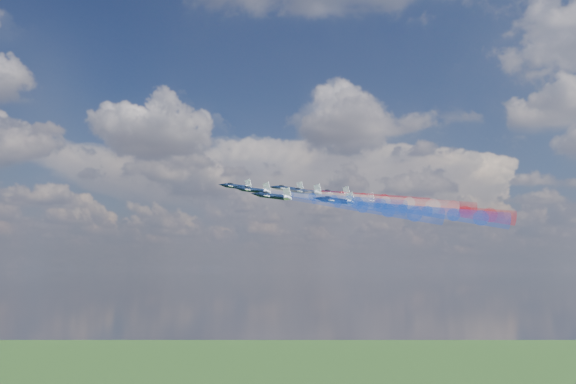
% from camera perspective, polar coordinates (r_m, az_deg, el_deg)
% --- Properties ---
extents(jet_lead, '(14.45, 12.28, 6.53)m').
position_cam_1_polar(jet_lead, '(192.22, -4.75, 0.51)').
color(jet_lead, black).
extents(trail_lead, '(39.12, 10.94, 10.77)m').
position_cam_1_polar(trail_lead, '(179.96, 1.90, -0.26)').
color(trail_lead, white).
extents(jet_inner_left, '(14.45, 12.28, 6.53)m').
position_cam_1_polar(jet_inner_left, '(176.31, -3.16, 0.17)').
color(jet_inner_left, black).
extents(trail_inner_left, '(39.12, 10.94, 10.77)m').
position_cam_1_polar(trail_inner_left, '(164.81, 4.23, -0.69)').
color(trail_inner_left, blue).
extents(jet_inner_right, '(14.45, 12.28, 6.53)m').
position_cam_1_polar(jet_inner_right, '(192.83, -0.03, 0.30)').
color(jet_inner_right, black).
extents(trail_inner_right, '(39.12, 10.94, 10.77)m').
position_cam_1_polar(trail_inner_right, '(182.44, 6.85, -0.48)').
color(trail_inner_right, red).
extents(jet_outer_left, '(14.45, 12.28, 6.53)m').
position_cam_1_polar(jet_outer_left, '(161.63, -1.42, -0.38)').
color(jet_outer_left, black).
extents(trail_outer_left, '(39.12, 10.94, 10.77)m').
position_cam_1_polar(trail_outer_left, '(150.98, 6.80, -1.36)').
color(trail_outer_left, blue).
extents(jet_center_third, '(14.45, 12.28, 6.53)m').
position_cam_1_polar(jet_center_third, '(181.06, 1.49, 0.04)').
color(jet_center_third, black).
extents(trail_center_third, '(39.12, 10.94, 10.77)m').
position_cam_1_polar(trail_center_third, '(171.40, 8.92, -0.81)').
color(trail_center_third, white).
extents(jet_outer_right, '(14.45, 12.28, 6.53)m').
position_cam_1_polar(jet_outer_right, '(198.72, 4.20, -0.11)').
color(jet_outer_right, black).
extents(trail_outer_right, '(39.12, 10.94, 10.77)m').
position_cam_1_polar(trail_outer_right, '(190.04, 11.05, -0.88)').
color(trail_outer_right, red).
extents(jet_rear_left, '(14.45, 12.28, 6.53)m').
position_cam_1_polar(jet_rear_left, '(165.87, 4.32, -0.78)').
color(jet_rear_left, black).
extents(trail_rear_left, '(39.12, 10.94, 10.77)m').
position_cam_1_polar(trail_rear_left, '(157.55, 12.60, -1.74)').
color(trail_rear_left, blue).
extents(jet_rear_right, '(14.45, 12.28, 6.53)m').
position_cam_1_polar(jet_rear_right, '(184.25, 6.33, -0.73)').
color(jet_rear_right, black).
extents(trail_rear_right, '(39.12, 10.94, 10.77)m').
position_cam_1_polar(trail_rear_right, '(176.60, 13.83, -1.58)').
color(trail_rear_right, red).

